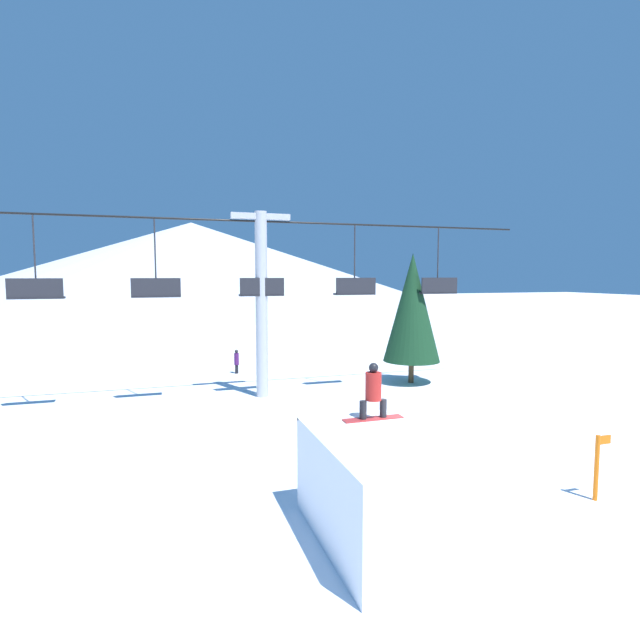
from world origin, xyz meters
TOP-DOWN VIEW (x-y plane):
  - ground_plane at (0.00, 0.00)m, footprint 220.00×220.00m
  - mountain_ridge at (0.00, 84.49)m, footprint 89.02×89.02m
  - snow_ramp at (-1.48, -0.88)m, footprint 2.97×3.65m
  - snowboarder at (-1.47, 0.31)m, footprint 1.32×0.34m
  - chairlift at (-1.75, 10.86)m, footprint 23.94×0.49m
  - pine_tree_near at (5.40, 11.41)m, footprint 2.62×2.62m
  - trail_marker at (3.47, -0.83)m, footprint 0.41×0.10m
  - distant_skier at (-2.05, 16.09)m, footprint 0.24×0.24m

SIDE VIEW (x-z plane):
  - ground_plane at x=0.00m, z-range 0.00..0.00m
  - distant_skier at x=-2.05m, z-range 0.05..1.28m
  - trail_marker at x=3.47m, z-range 0.06..1.54m
  - snow_ramp at x=-1.48m, z-range 0.00..1.98m
  - snowboarder at x=-1.47m, z-range 1.96..3.17m
  - pine_tree_near at x=5.40m, z-range 0.51..6.54m
  - chairlift at x=-1.75m, z-range 0.55..8.12m
  - mountain_ridge at x=0.00m, z-range 0.00..14.46m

